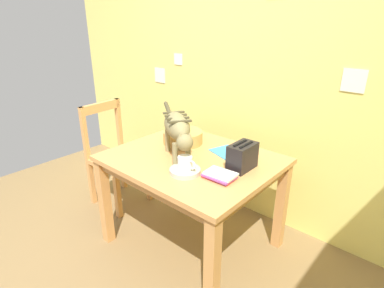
# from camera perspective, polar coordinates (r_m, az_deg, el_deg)

# --- Properties ---
(wall_rear) EXTENTS (4.53, 0.11, 2.50)m
(wall_rear) POSITION_cam_1_polar(r_m,az_deg,el_deg) (2.62, 10.32, 13.35)
(wall_rear) COLOR #E9DD71
(wall_rear) RESTS_ON ground_plane
(dining_table) EXTENTS (1.13, 0.93, 0.73)m
(dining_table) POSITION_cam_1_polar(r_m,az_deg,el_deg) (2.20, -0.00, -4.60)
(dining_table) COLOR tan
(dining_table) RESTS_ON ground_plane
(cat) EXTENTS (0.61, 0.44, 0.32)m
(cat) POSITION_cam_1_polar(r_m,az_deg,el_deg) (2.05, -2.71, 2.94)
(cat) COLOR olive
(cat) RESTS_ON dining_table
(saucer_bowl) EXTENTS (0.20, 0.20, 0.03)m
(saucer_bowl) POSITION_cam_1_polar(r_m,az_deg,el_deg) (1.94, -1.29, -5.01)
(saucer_bowl) COLOR #BAB3A5
(saucer_bowl) RESTS_ON dining_table
(coffee_mug) EXTENTS (0.13, 0.09, 0.08)m
(coffee_mug) POSITION_cam_1_polar(r_m,az_deg,el_deg) (1.91, -1.24, -3.51)
(coffee_mug) COLOR white
(coffee_mug) RESTS_ON saucer_bowl
(magazine) EXTENTS (0.29, 0.25, 0.01)m
(magazine) POSITION_cam_1_polar(r_m,az_deg,el_deg) (2.24, 6.73, -1.61)
(magazine) COLOR #398ECA
(magazine) RESTS_ON dining_table
(book_stack) EXTENTS (0.21, 0.15, 0.04)m
(book_stack) POSITION_cam_1_polar(r_m,az_deg,el_deg) (1.89, 5.14, -5.81)
(book_stack) COLOR #DA353C
(book_stack) RESTS_ON dining_table
(wicker_basket) EXTENTS (0.31, 0.31, 0.10)m
(wicker_basket) POSITION_cam_1_polar(r_m,az_deg,el_deg) (2.40, -1.69, 1.35)
(wicker_basket) COLOR tan
(wicker_basket) RESTS_ON dining_table
(toaster) EXTENTS (0.12, 0.20, 0.18)m
(toaster) POSITION_cam_1_polar(r_m,az_deg,el_deg) (2.00, 9.28, -2.29)
(toaster) COLOR black
(toaster) RESTS_ON dining_table
(wooden_chair_near) EXTENTS (0.44, 0.44, 0.94)m
(wooden_chair_near) POSITION_cam_1_polar(r_m,az_deg,el_deg) (2.94, -13.99, -2.15)
(wooden_chair_near) COLOR tan
(wooden_chair_near) RESTS_ON ground_plane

